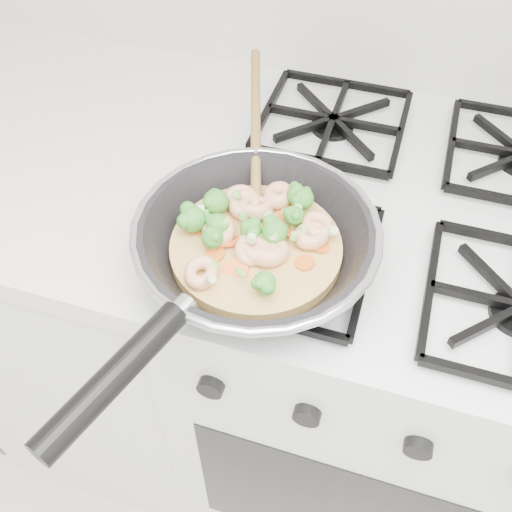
% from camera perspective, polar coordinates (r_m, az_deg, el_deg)
% --- Properties ---
extents(stove, '(0.60, 0.60, 0.92)m').
position_cam_1_polar(stove, '(1.20, 10.90, -10.46)').
color(stove, white).
rests_on(stove, ground).
extents(counter_left, '(1.00, 0.60, 0.90)m').
position_cam_1_polar(counter_left, '(1.43, -22.08, -1.66)').
color(counter_left, white).
rests_on(counter_left, ground).
extents(skillet, '(0.31, 0.66, 0.10)m').
position_cam_1_polar(skillet, '(0.71, -0.28, 1.44)').
color(skillet, black).
rests_on(skillet, stove).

